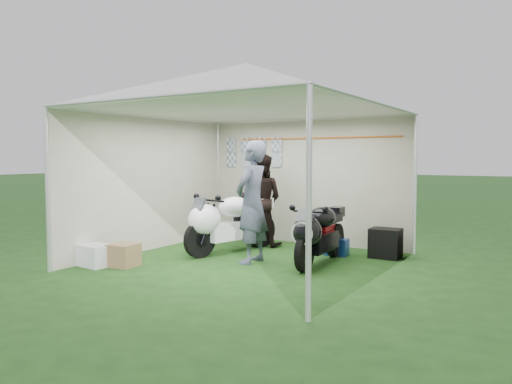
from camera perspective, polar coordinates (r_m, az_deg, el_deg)
ground at (r=7.70m, az=-1.03°, el=-8.01°), size 80.00×80.00×0.00m
canopy_tent at (r=7.62m, az=-0.93°, el=11.32°), size 5.66×5.66×3.00m
motorcycle_white at (r=8.36m, az=-3.29°, el=-3.32°), size 0.74×1.94×0.97m
motorcycle_black at (r=7.49m, az=7.16°, el=-4.55°), size 0.46×1.80×0.88m
paddock_stand at (r=8.30m, az=9.19°, el=-6.22°), size 0.38×0.25×0.27m
person_dark_jacket at (r=8.99m, az=0.53°, el=-0.93°), size 0.92×0.79×1.66m
person_blue_jacket at (r=7.53m, az=-0.47°, el=-1.16°), size 0.47×0.69×1.85m
equipment_box at (r=8.24m, az=14.58°, el=-5.68°), size 0.48×0.39×0.47m
crate_0 at (r=7.77m, az=-17.83°, el=-6.91°), size 0.51×0.41×0.32m
crate_1 at (r=7.63m, az=-14.88°, el=-6.98°), size 0.41×0.41×0.33m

